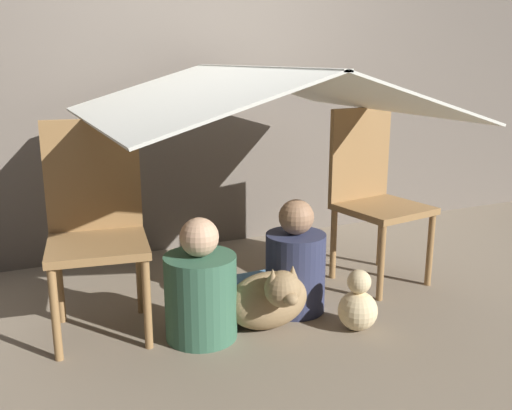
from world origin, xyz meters
name	(u,v)px	position (x,y,z in m)	size (l,w,h in m)	color
ground_plane	(264,312)	(0.00, 0.00, 0.00)	(8.80, 8.80, 0.00)	gray
wall_back	(185,57)	(0.00, 1.17, 1.25)	(7.00, 0.05, 2.50)	#6B6056
chair_left	(96,221)	(-0.76, 0.18, 0.52)	(0.49, 0.49, 0.97)	olive
chair_right	(373,190)	(0.76, 0.18, 0.52)	(0.50, 0.50, 0.97)	olive
sheet_canopy	(256,91)	(0.00, 0.10, 1.09)	(1.56, 1.55, 0.24)	silver
person_front	(201,290)	(-0.37, -0.12, 0.23)	(0.33, 0.33, 0.57)	#38664C
person_second	(295,265)	(0.16, -0.03, 0.24)	(0.30, 0.30, 0.58)	#2D3351
dog	(270,298)	(-0.06, -0.19, 0.16)	(0.40, 0.38, 0.36)	#9E7F56
floor_cushion	(245,295)	(-0.05, 0.13, 0.05)	(0.42, 0.34, 0.10)	#4C7FB2
plush_toy	(358,305)	(0.32, -0.35, 0.12)	(0.19, 0.19, 0.30)	beige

